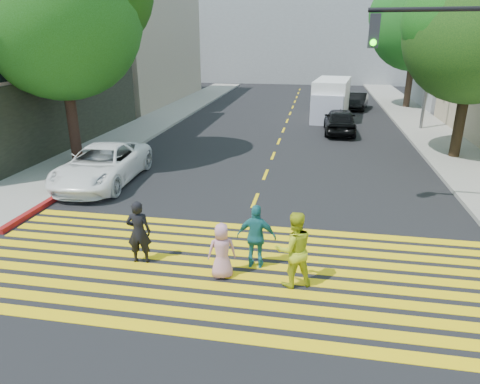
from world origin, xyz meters
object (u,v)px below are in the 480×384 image
(traffic_signal, at_px, (479,82))
(dark_car_near, at_px, (340,121))
(white_van, at_px, (331,101))
(pedestrian_child, at_px, (222,251))
(tree_right_near, at_px, (479,25))
(pedestrian_extra, at_px, (256,237))
(dark_car_parked, at_px, (358,101))
(pedestrian_woman, at_px, (294,249))
(silver_car, at_px, (331,95))
(pedestrian_man, at_px, (139,232))
(white_sedan, at_px, (102,165))
(tree_left, at_px, (60,6))
(tree_right_far, at_px, (419,19))

(traffic_signal, bearing_deg, dark_car_near, 106.47)
(white_van, bearing_deg, dark_car_near, -77.26)
(pedestrian_child, bearing_deg, tree_right_near, -143.35)
(pedestrian_child, bearing_deg, traffic_signal, -163.49)
(pedestrian_extra, bearing_deg, dark_car_near, -98.53)
(traffic_signal, bearing_deg, dark_car_parked, 96.26)
(pedestrian_woman, bearing_deg, pedestrian_child, -22.79)
(pedestrian_woman, xyz_separation_m, pedestrian_child, (-1.67, 0.04, -0.22))
(tree_right_near, height_order, silver_car, tree_right_near)
(dark_car_near, distance_m, silver_car, 11.66)
(pedestrian_man, height_order, dark_car_parked, pedestrian_man)
(pedestrian_woman, height_order, white_van, white_van)
(white_sedan, bearing_deg, tree_left, 132.04)
(dark_car_parked, height_order, traffic_signal, traffic_signal)
(tree_left, bearing_deg, pedestrian_man, -52.20)
(tree_right_near, xyz_separation_m, traffic_signal, (-2.12, -7.63, -1.61))
(tree_right_far, height_order, pedestrian_extra, tree_right_far)
(tree_right_far, bearing_deg, pedestrian_man, -112.71)
(pedestrian_woman, relative_size, white_van, 0.31)
(tree_left, distance_m, tree_right_near, 17.30)
(pedestrian_woman, bearing_deg, traffic_signal, -157.91)
(tree_right_near, distance_m, white_sedan, 16.55)
(white_sedan, relative_size, traffic_signal, 0.81)
(pedestrian_man, distance_m, pedestrian_child, 2.22)
(silver_car, relative_size, dark_car_parked, 1.33)
(tree_right_near, xyz_separation_m, pedestrian_extra, (-7.74, -11.43, -5.01))
(white_sedan, bearing_deg, dark_car_parked, 58.31)
(tree_right_near, height_order, tree_right_far, tree_right_far)
(tree_right_near, height_order, dark_car_parked, tree_right_near)
(traffic_signal, bearing_deg, white_sedan, 175.65)
(pedestrian_extra, distance_m, silver_car, 27.94)
(white_van, distance_m, traffic_signal, 17.58)
(traffic_signal, bearing_deg, pedestrian_child, -142.47)
(dark_car_near, bearing_deg, pedestrian_extra, 80.02)
(tree_right_near, bearing_deg, dark_car_near, 137.13)
(pedestrian_extra, bearing_deg, silver_car, -94.15)
(tree_left, relative_size, pedestrian_man, 5.89)
(tree_right_near, height_order, traffic_signal, tree_right_near)
(pedestrian_extra, bearing_deg, tree_left, -39.64)
(dark_car_near, height_order, white_van, white_van)
(pedestrian_man, distance_m, white_sedan, 6.82)
(traffic_signal, bearing_deg, tree_right_far, 86.23)
(dark_car_near, xyz_separation_m, dark_car_parked, (1.71, 9.18, -0.13))
(silver_car, xyz_separation_m, dark_car_parked, (1.99, -2.48, -0.11))
(silver_car, xyz_separation_m, traffic_signal, (3.29, -24.04, 3.50))
(dark_car_parked, bearing_deg, dark_car_near, -90.69)
(pedestrian_child, height_order, traffic_signal, traffic_signal)
(tree_left, height_order, pedestrian_man, tree_left)
(pedestrian_child, xyz_separation_m, silver_car, (3.07, 28.45, 0.04))
(pedestrian_man, bearing_deg, traffic_signal, -165.18)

